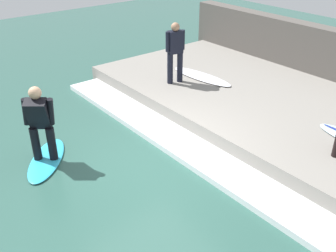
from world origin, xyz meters
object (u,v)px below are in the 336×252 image
at_px(surfer_riding, 40,120).
at_px(surfer_waiting_near, 175,50).
at_px(surfboard_riding, 47,160).
at_px(surfboard_waiting_near, 202,76).

relative_size(surfer_riding, surfer_waiting_near, 0.98).
distance_m(surfboard_riding, surfer_waiting_near, 4.25).
relative_size(surfboard_riding, surfboard_waiting_near, 0.81).
xyz_separation_m(surfer_waiting_near, surfboard_waiting_near, (0.78, -0.20, -0.85)).
xyz_separation_m(surfboard_riding, surfer_riding, (0.00, 0.00, 0.88)).
height_order(surfboard_riding, surfer_waiting_near, surfer_waiting_near).
bearing_deg(surfboard_riding, surfboard_waiting_near, 7.50).
bearing_deg(surfer_riding, surfboard_waiting_near, 7.50).
bearing_deg(surfboard_riding, surfer_riding, 90.00).
bearing_deg(surfboard_waiting_near, surfboard_riding, -172.50).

